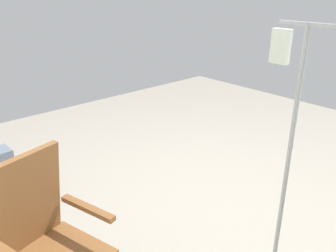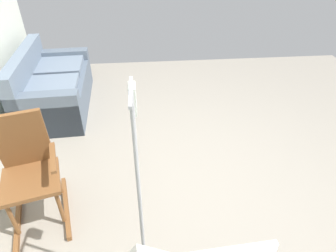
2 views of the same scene
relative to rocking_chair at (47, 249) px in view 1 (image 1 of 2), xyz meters
name	(u,v)px [view 1 (image 1 of 2)]	position (x,y,z in m)	size (l,w,h in m)	color
ground_plane	(214,191)	(0.27, -1.72, -0.50)	(6.39, 6.39, 0.00)	gray
rocking_chair	(47,249)	(0.00, 0.00, 0.00)	(0.85, 0.65, 1.05)	brown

